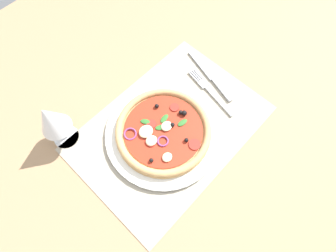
# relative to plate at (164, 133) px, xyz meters

# --- Properties ---
(ground_plane) EXTENTS (1.90, 1.40, 0.02)m
(ground_plane) POSITION_rel_plate_xyz_m (0.02, 0.00, -0.02)
(ground_plane) COLOR #9E7A56
(placemat) EXTENTS (0.49, 0.34, 0.00)m
(placemat) POSITION_rel_plate_xyz_m (0.02, 0.00, -0.01)
(placemat) COLOR #A39984
(placemat) RESTS_ON ground_plane
(plate) EXTENTS (0.30, 0.30, 0.01)m
(plate) POSITION_rel_plate_xyz_m (0.00, 0.00, 0.00)
(plate) COLOR silver
(plate) RESTS_ON placemat
(pizza) EXTENTS (0.24, 0.24, 0.03)m
(pizza) POSITION_rel_plate_xyz_m (-0.00, 0.00, 0.02)
(pizza) COLOR tan
(pizza) RESTS_ON plate
(fork) EXTENTS (0.05, 0.18, 0.00)m
(fork) POSITION_rel_plate_xyz_m (0.18, 0.00, -0.00)
(fork) COLOR #B2B5BA
(fork) RESTS_ON placemat
(knife) EXTENTS (0.07, 0.20, 0.01)m
(knife) POSITION_rel_plate_xyz_m (0.22, 0.03, -0.00)
(knife) COLOR #B2B5BA
(knife) RESTS_ON placemat
(wine_glass) EXTENTS (0.07, 0.07, 0.15)m
(wine_glass) POSITION_rel_plate_xyz_m (-0.18, 0.18, 0.09)
(wine_glass) COLOR silver
(wine_glass) RESTS_ON ground_plane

